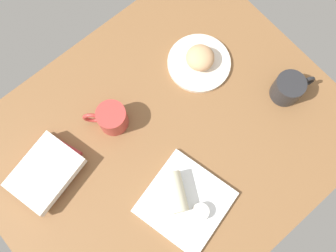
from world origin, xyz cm
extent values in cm
cube|color=brown|center=(0.00, 0.00, 2.00)|extent=(110.00, 90.00, 4.00)
cylinder|color=silver|center=(-25.52, -12.44, 4.70)|extent=(20.90, 20.90, 1.40)
ellipsoid|color=tan|center=(-25.69, -12.47, 8.31)|extent=(10.65, 10.68, 5.83)
cube|color=white|center=(7.90, 18.55, 4.80)|extent=(27.75, 27.75, 1.60)
cylinder|color=silver|center=(6.56, 23.55, 6.99)|extent=(4.98, 4.98, 2.78)
cylinder|color=#D65E2D|center=(6.56, 23.55, 8.08)|extent=(4.08, 4.08, 0.40)
cylinder|color=beige|center=(8.97, 14.55, 8.83)|extent=(11.09, 13.22, 6.47)
cube|color=#A53338|center=(32.42, -16.39, 5.08)|extent=(20.79, 18.23, 2.15)
cube|color=silver|center=(33.86, -14.65, 7.90)|extent=(23.12, 19.30, 3.49)
cylinder|color=#B23833|center=(8.36, -14.84, 8.29)|extent=(9.18, 9.18, 8.57)
cylinder|color=#B76B4B|center=(8.36, -14.84, 11.97)|extent=(7.53, 7.53, 0.40)
torus|color=#B23833|center=(12.87, -18.81, 8.29)|extent=(5.55, 5.10, 6.34)
cylinder|color=#262628|center=(-39.41, 13.31, 8.27)|extent=(9.36, 9.36, 8.54)
cylinder|color=olive|center=(-39.41, 13.31, 11.94)|extent=(7.68, 7.68, 0.40)
torus|color=#262628|center=(-45.08, 15.51, 8.27)|extent=(6.33, 3.41, 6.32)
camera|label=1|loc=(17.75, 22.23, 117.27)|focal=39.93mm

